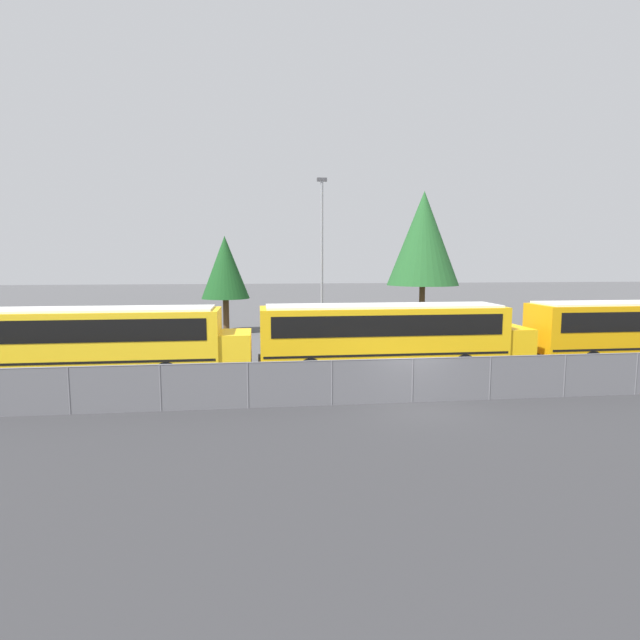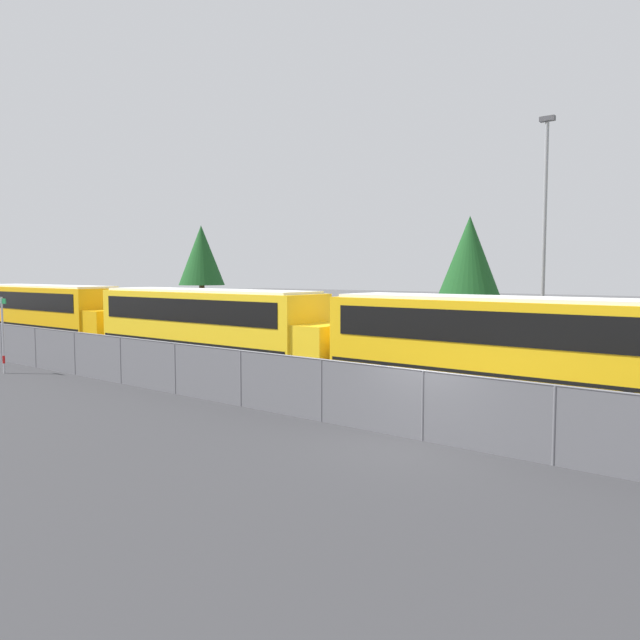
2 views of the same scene
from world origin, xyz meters
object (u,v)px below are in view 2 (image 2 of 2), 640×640
(light_pole, at_px, (544,234))
(tree_2, at_px, (201,256))
(school_bus_0, at_px, (48,309))
(tree_0, at_px, (469,258))
(street_sign, at_px, (3,333))
(school_bus_1, at_px, (211,320))
(school_bus_2, at_px, (519,342))

(light_pole, bearing_deg, tree_2, 164.97)
(school_bus_0, xyz_separation_m, light_pole, (24.60, 8.16, 3.58))
(tree_0, xyz_separation_m, tree_2, (-24.38, 1.79, 0.54))
(street_sign, xyz_separation_m, light_pole, (15.87, 14.61, 3.92))
(school_bus_1, distance_m, light_pole, 14.21)
(school_bus_2, relative_size, tree_0, 1.82)
(school_bus_1, bearing_deg, tree_0, 72.17)
(tree_0, bearing_deg, light_pole, -45.75)
(light_pole, bearing_deg, school_bus_0, -161.64)
(school_bus_0, xyz_separation_m, tree_0, (18.31, 14.61, 2.83))
(school_bus_0, distance_m, school_bus_1, 13.59)
(school_bus_0, relative_size, school_bus_1, 1.00)
(school_bus_1, bearing_deg, school_bus_2, 0.58)
(tree_2, bearing_deg, street_sign, -57.07)
(school_bus_0, bearing_deg, school_bus_2, 0.12)
(school_bus_1, distance_m, tree_0, 15.69)
(school_bus_0, distance_m, tree_2, 17.81)
(school_bus_1, xyz_separation_m, school_bus_2, (13.12, 0.13, 0.00))
(school_bus_0, relative_size, light_pole, 1.25)
(school_bus_0, bearing_deg, tree_0, 38.59)
(school_bus_2, distance_m, light_pole, 9.11)
(school_bus_2, height_order, street_sign, school_bus_2)
(light_pole, relative_size, tree_0, 1.45)
(school_bus_0, relative_size, tree_2, 1.65)
(street_sign, relative_size, light_pole, 0.29)
(street_sign, height_order, tree_0, tree_0)
(school_bus_2, height_order, tree_2, tree_2)
(school_bus_2, bearing_deg, tree_0, 119.96)
(school_bus_0, bearing_deg, tree_2, 110.32)
(light_pole, bearing_deg, school_bus_1, -143.19)
(tree_0, bearing_deg, school_bus_0, -141.41)
(school_bus_1, height_order, school_bus_2, same)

